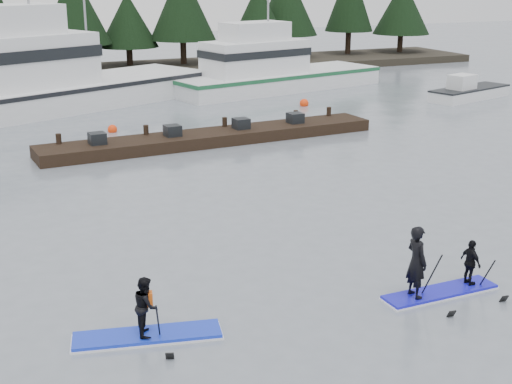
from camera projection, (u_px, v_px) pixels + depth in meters
name	position (u px, v px, depth m)	size (l,w,h in m)	color
ground	(353.00, 300.00, 17.60)	(160.00, 160.00, 0.00)	slate
far_shore	(67.00, 74.00, 54.27)	(70.00, 8.00, 0.60)	#2D281E
treeline	(67.00, 78.00, 54.36)	(60.00, 4.00, 8.00)	black
fishing_boat_large	(43.00, 95.00, 41.51)	(20.90, 13.38, 11.18)	white
fishing_boat_medium	(271.00, 80.00, 48.65)	(15.96, 7.71, 9.02)	white
skiff	(469.00, 93.00, 45.32)	(6.18, 1.85, 0.72)	white
floating_dock	(213.00, 137.00, 33.66)	(16.45, 2.19, 0.55)	black
buoy_c	(304.00, 106.00, 43.09)	(0.55, 0.55, 0.55)	#FF3A0C
buoy_b	(113.00, 132.00, 36.04)	(0.49, 0.49, 0.49)	#FF3A0C
paddleboard_solo	(147.00, 318.00, 15.63)	(3.34, 1.47, 1.89)	#1632D3
paddleboard_duo	(436.00, 269.00, 17.64)	(3.10, 1.11, 2.43)	#1515C9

